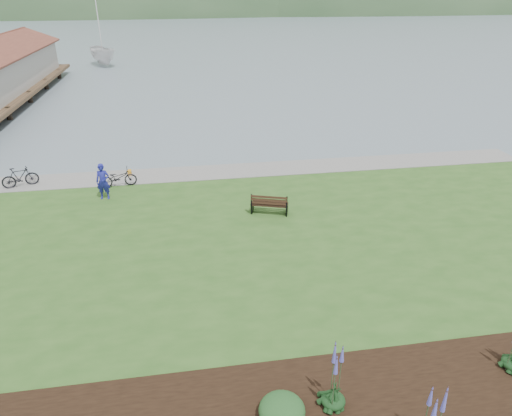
{
  "coord_description": "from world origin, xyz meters",
  "views": [
    {
      "loc": [
        -2.63,
        -16.92,
        9.9
      ],
      "look_at": [
        0.15,
        0.27,
        1.3
      ],
      "focal_mm": 32.0,
      "sensor_mm": 36.0,
      "label": 1
    }
  ],
  "objects_px": {
    "park_bench": "(269,204)",
    "bicycle_a": "(118,178)",
    "sailboat": "(105,66)",
    "person": "(103,179)"
  },
  "relations": [
    {
      "from": "person",
      "to": "sailboat",
      "type": "xyz_separation_m",
      "value": [
        -5.88,
        44.26,
        -1.45
      ]
    },
    {
      "from": "person",
      "to": "bicycle_a",
      "type": "bearing_deg",
      "value": 75.83
    },
    {
      "from": "park_bench",
      "to": "bicycle_a",
      "type": "distance_m",
      "value": 8.35
    },
    {
      "from": "park_bench",
      "to": "sailboat",
      "type": "bearing_deg",
      "value": 124.22
    },
    {
      "from": "bicycle_a",
      "to": "person",
      "type": "bearing_deg",
      "value": 151.89
    },
    {
      "from": "sailboat",
      "to": "bicycle_a",
      "type": "bearing_deg",
      "value": -105.49
    },
    {
      "from": "bicycle_a",
      "to": "sailboat",
      "type": "height_order",
      "value": "sailboat"
    },
    {
      "from": "park_bench",
      "to": "bicycle_a",
      "type": "bearing_deg",
      "value": 166.88
    },
    {
      "from": "person",
      "to": "sailboat",
      "type": "bearing_deg",
      "value": 103.15
    },
    {
      "from": "park_bench",
      "to": "sailboat",
      "type": "height_order",
      "value": "sailboat"
    }
  ]
}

